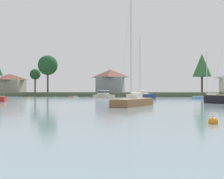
# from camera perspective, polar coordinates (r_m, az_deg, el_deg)

# --- Properties ---
(far_shore_bank) EXTENTS (169.13, 40.98, 1.25)m
(far_shore_bank) POSITION_cam_1_polar(r_m,az_deg,el_deg) (106.06, 5.06, -0.83)
(far_shore_bank) COLOR #4C563D
(far_shore_bank) RESTS_ON ground
(sailboat_skyblue) EXTENTS (7.05, 4.09, 10.17)m
(sailboat_skyblue) POSITION_cam_1_polar(r_m,az_deg,el_deg) (65.65, 17.74, -1.50)
(sailboat_skyblue) COLOR #669ECC
(sailboat_skyblue) RESTS_ON ground
(sailboat_wood) EXTENTS (4.02, 7.83, 11.67)m
(sailboat_wood) POSITION_cam_1_polar(r_m,az_deg,el_deg) (32.60, 3.98, -2.69)
(sailboat_wood) COLOR brown
(sailboat_wood) RESTS_ON ground
(cruiser_cream) EXTENTS (6.48, 6.09, 3.61)m
(cruiser_cream) POSITION_cam_1_polar(r_m,az_deg,el_deg) (72.99, -1.87, -1.22)
(cruiser_cream) COLOR beige
(cruiser_cream) RESTS_ON ground
(sailboat_navy) EXTENTS (5.46, 9.17, 13.16)m
(sailboat_navy) POSITION_cam_1_polar(r_m,az_deg,el_deg) (61.26, 5.54, -1.54)
(sailboat_navy) COLOR navy
(sailboat_navy) RESTS_ON ground
(dinghy_sand) EXTENTS (1.73, 3.71, 0.54)m
(dinghy_sand) POSITION_cam_1_polar(r_m,az_deg,el_deg) (79.49, -7.23, -1.36)
(dinghy_sand) COLOR tan
(dinghy_sand) RESTS_ON ground
(mooring_buoy_orange) EXTENTS (0.48, 0.48, 0.54)m
(mooring_buoy_orange) POSITION_cam_1_polar(r_m,az_deg,el_deg) (15.85, 18.39, -5.79)
(mooring_buoy_orange) COLOR orange
(mooring_buoy_orange) RESTS_ON ground
(mooring_buoy_green) EXTENTS (0.51, 0.51, 0.56)m
(mooring_buoy_green) POSITION_cam_1_polar(r_m,az_deg,el_deg) (85.10, -10.51, -1.31)
(mooring_buoy_green) COLOR #1E8C47
(mooring_buoy_green) RESTS_ON ground
(mooring_buoy_yellow) EXTENTS (0.47, 0.47, 0.52)m
(mooring_buoy_yellow) POSITION_cam_1_polar(r_m,az_deg,el_deg) (65.25, -15.31, -1.62)
(mooring_buoy_yellow) COLOR yellow
(mooring_buoy_yellow) RESTS_ON ground
(shore_tree_inland_b) EXTENTS (6.18, 6.18, 11.56)m
(shore_tree_inland_b) POSITION_cam_1_polar(r_m,az_deg,el_deg) (97.81, -11.92, 4.44)
(shore_tree_inland_b) COLOR brown
(shore_tree_inland_b) RESTS_ON far_shore_bank
(shore_tree_right) EXTENTS (6.26, 6.26, 12.98)m
(shore_tree_right) POSITION_cam_1_polar(r_m,az_deg,el_deg) (107.99, 16.46, 4.36)
(shore_tree_right) COLOR brown
(shore_tree_right) RESTS_ON far_shore_bank
(shore_tree_inland_a) EXTENTS (3.67, 3.67, 7.96)m
(shore_tree_inland_a) POSITION_cam_1_polar(r_m,az_deg,el_deg) (107.89, -14.16, 2.72)
(shore_tree_inland_a) COLOR brown
(shore_tree_inland_a) RESTS_ON far_shore_bank
(cottage_hillside) EXTENTS (10.75, 7.66, 6.70)m
(cottage_hillside) POSITION_cam_1_polar(r_m,az_deg,el_deg) (118.35, -18.60, 1.23)
(cottage_hillside) COLOR #9E998E
(cottage_hillside) RESTS_ON far_shore_bank
(cottage_eastern) EXTENTS (9.53, 8.14, 7.75)m
(cottage_eastern) POSITION_cam_1_polar(r_m,az_deg,el_deg) (104.32, -0.30, 1.71)
(cottage_eastern) COLOR gray
(cottage_eastern) RESTS_ON far_shore_bank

